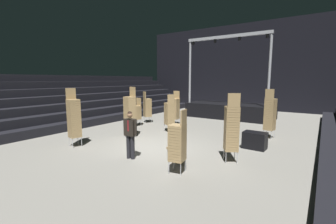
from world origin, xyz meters
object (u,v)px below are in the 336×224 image
chair_stack_front_right (178,142)px  chair_stack_rear_centre (130,112)px  chair_stack_aisle_left (147,107)px  equipment_road_case (255,140)px  chair_stack_mid_left (137,112)px  man_with_tie (130,132)px  chair_stack_rear_left (175,108)px  loose_chair_near_man (177,145)px  stage_riser (230,109)px  chair_stack_rear_right (74,118)px  chair_stack_mid_centre (232,128)px  chair_stack_front_left (270,114)px  chair_stack_mid_right (169,113)px

chair_stack_front_right → chair_stack_rear_centre: size_ratio=0.79×
chair_stack_aisle_left → equipment_road_case: (7.34, -2.01, -0.68)m
chair_stack_front_right → chair_stack_mid_left: size_ratio=1.15×
equipment_road_case → man_with_tie: bearing=-132.0°
chair_stack_rear_left → loose_chair_near_man: size_ratio=2.26×
chair_stack_rear_centre → loose_chair_near_man: 3.97m
chair_stack_front_right → chair_stack_aisle_left: chair_stack_aisle_left is taller
stage_riser → man_with_tie: (0.12, -10.75, 0.34)m
chair_stack_rear_right → chair_stack_mid_centre: bearing=119.5°
stage_riser → man_with_tie: size_ratio=3.54×
stage_riser → chair_stack_front_right: bearing=-78.6°
chair_stack_front_left → chair_stack_rear_left: 5.47m
chair_stack_rear_centre → chair_stack_aisle_left: chair_stack_rear_centre is taller
chair_stack_mid_right → loose_chair_near_man: size_ratio=2.17×
chair_stack_mid_left → chair_stack_rear_centre: size_ratio=0.69×
chair_stack_rear_right → chair_stack_rear_centre: same height
chair_stack_mid_right → loose_chair_near_man: chair_stack_mid_right is taller
chair_stack_rear_centre → loose_chair_near_man: bearing=167.3°
man_with_tie → chair_stack_rear_centre: bearing=-53.2°
chair_stack_rear_centre → chair_stack_mid_left: bearing=-45.0°
man_with_tie → chair_stack_rear_centre: 3.14m
man_with_tie → chair_stack_rear_right: 3.05m
chair_stack_aisle_left → equipment_road_case: size_ratio=2.28×
chair_stack_mid_left → equipment_road_case: bearing=-176.2°
chair_stack_rear_right → chair_stack_front_right: bearing=102.5°
chair_stack_rear_left → equipment_road_case: (5.33, -2.25, -0.72)m
stage_riser → chair_stack_mid_centre: size_ratio=2.56×
chair_stack_rear_left → chair_stack_mid_centre: bearing=135.9°
chair_stack_front_left → chair_stack_aisle_left: bearing=-166.8°
chair_stack_mid_left → chair_stack_mid_right: (2.58, -0.22, 0.17)m
chair_stack_front_left → chair_stack_rear_centre: 6.78m
chair_stack_mid_left → chair_stack_rear_right: bearing=109.6°
chair_stack_front_right → chair_stack_mid_left: 7.59m
chair_stack_mid_right → chair_stack_aisle_left: same height
chair_stack_front_left → chair_stack_aisle_left: (-7.48, -0.17, -0.17)m
chair_stack_front_right → chair_stack_aisle_left: 8.48m
equipment_road_case → chair_stack_mid_right: bearing=172.7°
chair_stack_rear_left → chair_stack_rear_right: bearing=76.4°
chair_stack_mid_centre → chair_stack_rear_centre: bearing=142.7°
stage_riser → chair_stack_rear_centre: (-2.04, -8.48, 0.59)m
chair_stack_mid_right → loose_chair_near_man: 4.50m
chair_stack_mid_centre → loose_chair_near_man: (-1.63, -0.92, -0.66)m
chair_stack_mid_centre → equipment_road_case: bearing=50.2°
chair_stack_mid_right → chair_stack_front_left: bearing=-42.8°
stage_riser → chair_stack_rear_centre: 8.75m
chair_stack_mid_right → chair_stack_rear_left: (-0.69, 1.65, 0.04)m
chair_stack_mid_centre → chair_stack_rear_right: size_ratio=0.97×
chair_stack_mid_left → equipment_road_case: chair_stack_mid_left is taller
chair_stack_rear_centre → chair_stack_rear_left: bearing=-84.1°
chair_stack_rear_right → chair_stack_rear_left: bearing=-177.8°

